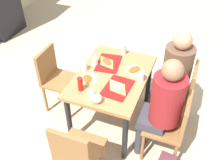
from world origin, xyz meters
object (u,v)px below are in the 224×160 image
(person_in_red, at_px, (163,104))
(condiment_bottle, at_px, (80,84))
(chair_far_side, at_px, (55,75))
(pizza_slice_c, at_px, (87,79))
(plastic_cup_d, at_px, (95,62))
(pizza_slice_b, at_px, (107,62))
(plastic_cup_a, at_px, (84,67))
(chair_near_right, at_px, (182,91))
(person_in_brown_jacket, at_px, (173,72))
(tray_red_near, at_px, (118,88))
(plastic_cup_b, at_px, (141,77))
(foil_bundle, at_px, (97,99))
(chair_left_end, at_px, (76,152))
(main_table, at_px, (112,82))
(plastic_cup_c, at_px, (91,95))
(paper_plate_center, at_px, (89,79))
(paper_plate_near_edge, at_px, (135,71))
(pizza_slice_a, at_px, (117,87))
(chair_near_left, at_px, (173,124))
(pizza_slice_d, at_px, (134,70))
(soda_can, at_px, (124,49))
(tray_red_far, at_px, (109,63))

(person_in_red, bearing_deg, condiment_bottle, 95.49)
(chair_far_side, xyz_separation_m, pizza_slice_c, (-0.18, -0.55, 0.24))
(pizza_slice_c, bearing_deg, person_in_red, -96.16)
(pizza_slice_c, bearing_deg, plastic_cup_d, 6.09)
(condiment_bottle, bearing_deg, pizza_slice_b, -8.12)
(plastic_cup_a, height_order, condiment_bottle, condiment_bottle)
(chair_near_right, xyz_separation_m, person_in_brown_jacket, (-0.00, 0.14, 0.25))
(tray_red_near, relative_size, plastic_cup_b, 3.60)
(person_in_red, height_order, foil_bundle, person_in_red)
(chair_left_end, bearing_deg, main_table, 0.00)
(plastic_cup_a, relative_size, plastic_cup_c, 1.00)
(chair_left_end, xyz_separation_m, plastic_cup_c, (0.49, 0.06, 0.27))
(chair_far_side, relative_size, plastic_cup_c, 8.57)
(paper_plate_center, height_order, paper_plate_near_edge, same)
(pizza_slice_a, xyz_separation_m, plastic_cup_a, (0.17, 0.47, 0.03))
(paper_plate_near_edge, height_order, plastic_cup_b, plastic_cup_b)
(chair_near_left, height_order, paper_plate_center, chair_near_left)
(person_in_brown_jacket, bearing_deg, plastic_cup_c, 135.57)
(chair_far_side, distance_m, plastic_cup_c, 0.88)
(plastic_cup_b, bearing_deg, pizza_slice_d, 41.28)
(person_in_red, bearing_deg, chair_far_side, 79.08)
(paper_plate_near_edge, distance_m, plastic_cup_d, 0.47)
(plastic_cup_d, height_order, foil_bundle, same)
(chair_far_side, bearing_deg, person_in_red, -100.92)
(paper_plate_center, distance_m, pizza_slice_a, 0.35)
(person_in_red, xyz_separation_m, paper_plate_near_edge, (0.43, 0.42, -0.02))
(paper_plate_center, distance_m, soda_can, 0.66)
(paper_plate_near_edge, bearing_deg, paper_plate_center, 127.22)
(pizza_slice_c, bearing_deg, person_in_brown_jacket, -62.25)
(condiment_bottle, distance_m, foil_bundle, 0.26)
(paper_plate_center, bearing_deg, person_in_red, -97.30)
(pizza_slice_a, distance_m, plastic_cup_c, 0.31)
(chair_left_end, height_order, tray_red_far, chair_left_end)
(person_in_brown_jacket, height_order, tray_red_far, person_in_brown_jacket)
(chair_far_side, bearing_deg, foil_bundle, -120.19)
(soda_can, relative_size, foil_bundle, 1.22)
(chair_left_end, height_order, person_in_brown_jacket, person_in_brown_jacket)
(chair_far_side, relative_size, paper_plate_center, 3.90)
(pizza_slice_a, bearing_deg, pizza_slice_b, 35.86)
(plastic_cup_d, bearing_deg, person_in_red, -113.20)
(pizza_slice_a, distance_m, pizza_slice_c, 0.36)
(chair_near_left, height_order, soda_can, chair_near_left)
(person_in_brown_jacket, height_order, foil_bundle, person_in_brown_jacket)
(main_table, xyz_separation_m, plastic_cup_b, (0.03, -0.33, 0.15))
(main_table, xyz_separation_m, soda_can, (0.46, 0.02, 0.16))
(pizza_slice_a, height_order, foil_bundle, foil_bundle)
(paper_plate_center, height_order, plastic_cup_a, plastic_cup_a)
(chair_near_left, bearing_deg, pizza_slice_d, 52.28)
(chair_near_left, distance_m, tray_red_near, 0.68)
(condiment_bottle, relative_size, foil_bundle, 1.60)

